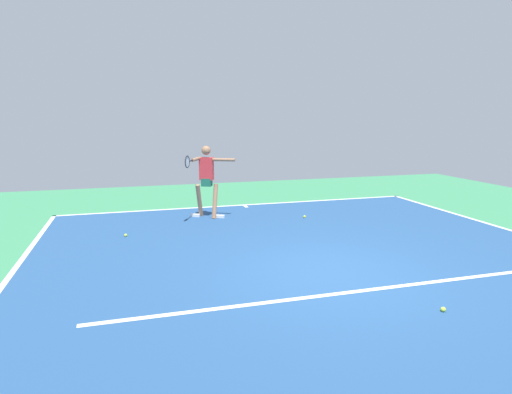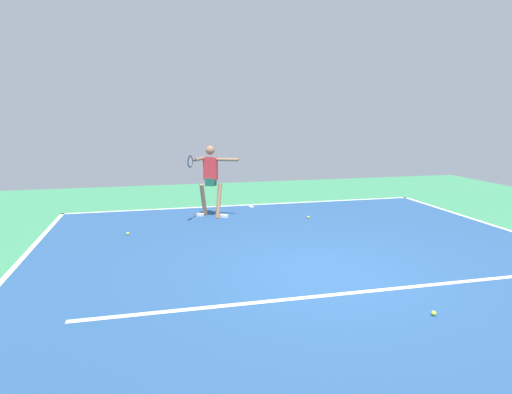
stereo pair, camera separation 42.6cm
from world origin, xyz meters
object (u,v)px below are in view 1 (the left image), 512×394
at_px(tennis_ball_by_sideline, 304,217).
at_px(tennis_ball_centre_court, 443,309).
at_px(tennis_ball_near_service_line, 126,235).
at_px(tennis_player, 206,176).

height_order(tennis_ball_by_sideline, tennis_ball_centre_court, same).
relative_size(tennis_ball_near_service_line, tennis_ball_centre_court, 1.00).
bearing_deg(tennis_player, tennis_ball_centre_court, 135.21).
bearing_deg(tennis_ball_near_service_line, tennis_player, -147.06).
relative_size(tennis_ball_by_sideline, tennis_ball_near_service_line, 1.00).
xyz_separation_m(tennis_player, tennis_ball_near_service_line, (2.01, 1.30, -1.04)).
bearing_deg(tennis_ball_near_service_line, tennis_ball_centre_court, 129.21).
bearing_deg(tennis_ball_near_service_line, tennis_ball_by_sideline, -172.76).
xyz_separation_m(tennis_player, tennis_ball_centre_court, (-2.07, 6.30, -1.04)).
distance_m(tennis_ball_near_service_line, tennis_ball_centre_court, 6.45).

